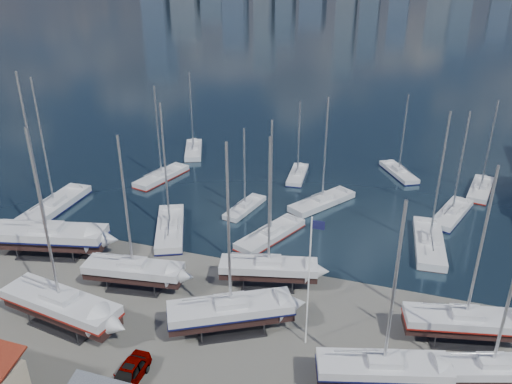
% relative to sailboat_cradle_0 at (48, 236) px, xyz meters
% --- Properties ---
extents(ground, '(1400.00, 1400.00, 0.00)m').
position_rel_sailboat_cradle_0_xyz_m(ground, '(22.53, -5.13, -2.26)').
color(ground, '#605E59').
rests_on(ground, ground).
extents(water, '(1400.00, 600.00, 0.40)m').
position_rel_sailboat_cradle_0_xyz_m(water, '(22.53, 304.87, -2.41)').
color(water, '#172A36').
rests_on(water, ground).
extents(sailboat_cradle_0, '(12.82, 6.11, 19.68)m').
position_rel_sailboat_cradle_0_xyz_m(sailboat_cradle_0, '(0.00, 0.00, 0.00)').
color(sailboat_cradle_0, '#2D2D33').
rests_on(sailboat_cradle_0, ground).
extents(sailboat_cradle_1, '(11.53, 4.73, 17.93)m').
position_rel_sailboat_cradle_0_xyz_m(sailboat_cradle_1, '(8.84, -9.51, -0.09)').
color(sailboat_cradle_1, '#2D2D33').
rests_on(sailboat_cradle_1, ground).
extents(sailboat_cradle_2, '(9.78, 3.93, 15.55)m').
position_rel_sailboat_cradle_0_xyz_m(sailboat_cradle_2, '(11.88, -2.75, -0.21)').
color(sailboat_cradle_2, '#2D2D33').
rests_on(sailboat_cradle_2, ground).
extents(sailboat_cradle_3, '(10.72, 7.75, 17.06)m').
position_rel_sailboat_cradle_0_xyz_m(sailboat_cradle_3, '(22.89, -5.74, -0.14)').
color(sailboat_cradle_3, '#2D2D33').
rests_on(sailboat_cradle_3, ground).
extents(sailboat_cradle_4, '(9.69, 4.70, 15.31)m').
position_rel_sailboat_cradle_0_xyz_m(sailboat_cradle_4, '(24.04, 1.56, -0.22)').
color(sailboat_cradle_4, '#2D2D33').
rests_on(sailboat_cradle_4, ground).
extents(sailboat_cradle_5, '(9.97, 5.18, 15.55)m').
position_rel_sailboat_cradle_0_xyz_m(sailboat_cradle_5, '(35.64, -8.52, -0.22)').
color(sailboat_cradle_5, '#2D2D33').
rests_on(sailboat_cradle_5, ground).
extents(sailboat_cradle_6, '(10.11, 4.71, 15.79)m').
position_rel_sailboat_cradle_0_xyz_m(sailboat_cradle_6, '(41.56, -1.15, -0.20)').
color(sailboat_cradle_6, '#2D2D33').
rests_on(sailboat_cradle_6, ground).
extents(sailboat_cradle_7, '(8.56, 4.71, 13.65)m').
position_rel_sailboat_cradle_0_xyz_m(sailboat_cradle_7, '(43.09, -6.08, -0.31)').
color(sailboat_cradle_7, '#2D2D33').
rests_on(sailboat_cradle_7, ground).
extents(sailboat_moored_0, '(3.76, 11.97, 17.72)m').
position_rel_sailboat_cradle_0_xyz_m(sailboat_moored_0, '(-6.82, 9.29, -1.95)').
color(sailboat_moored_0, black).
rests_on(sailboat_moored_0, water).
extents(sailboat_moored_1, '(4.90, 9.95, 14.34)m').
position_rel_sailboat_cradle_0_xyz_m(sailboat_moored_1, '(1.58, 22.41, -1.96)').
color(sailboat_moored_1, black).
rests_on(sailboat_moored_1, water).
extents(sailboat_moored_2, '(5.91, 9.53, 13.96)m').
position_rel_sailboat_cradle_0_xyz_m(sailboat_moored_2, '(1.33, 34.24, -1.94)').
color(sailboat_moored_2, black).
rests_on(sailboat_moored_2, water).
extents(sailboat_moored_3, '(7.26, 11.11, 16.19)m').
position_rel_sailboat_cradle_0_xyz_m(sailboat_moored_3, '(10.00, 8.40, -1.95)').
color(sailboat_moored_3, black).
rests_on(sailboat_moored_3, water).
extents(sailboat_moored_4, '(3.61, 7.81, 11.38)m').
position_rel_sailboat_cradle_0_xyz_m(sailboat_moored_4, '(16.48, 16.54, -1.93)').
color(sailboat_moored_4, black).
rests_on(sailboat_moored_4, water).
extents(sailboat_moored_5, '(2.90, 8.13, 11.92)m').
position_rel_sailboat_cradle_0_xyz_m(sailboat_moored_5, '(20.35, 29.19, -1.95)').
color(sailboat_moored_5, black).
rests_on(sailboat_moored_5, water).
extents(sailboat_moored_6, '(6.38, 10.10, 14.67)m').
position_rel_sailboat_cradle_0_xyz_m(sailboat_moored_6, '(21.60, 10.67, -1.96)').
color(sailboat_moored_6, black).
rests_on(sailboat_moored_6, water).
extents(sailboat_moored_7, '(7.68, 9.86, 14.98)m').
position_rel_sailboat_cradle_0_xyz_m(sailboat_moored_7, '(25.60, 21.04, -1.94)').
color(sailboat_moored_7, black).
rests_on(sailboat_moored_7, water).
extents(sailboat_moored_8, '(6.33, 8.57, 12.74)m').
position_rel_sailboat_cradle_0_xyz_m(sailboat_moored_8, '(34.53, 34.76, -1.95)').
color(sailboat_moored_8, black).
rests_on(sailboat_moored_8, water).
extents(sailboat_moored_9, '(3.71, 10.90, 16.20)m').
position_rel_sailboat_cradle_0_xyz_m(sailboat_moored_9, '(38.92, 14.17, -1.94)').
color(sailboat_moored_9, black).
rests_on(sailboat_moored_9, water).
extents(sailboat_moored_10, '(5.63, 9.78, 14.11)m').
position_rel_sailboat_cradle_0_xyz_m(sailboat_moored_10, '(41.59, 22.59, -1.96)').
color(sailboat_moored_10, black).
rests_on(sailboat_moored_10, water).
extents(sailboat_moored_11, '(4.27, 9.35, 13.50)m').
position_rel_sailboat_cradle_0_xyz_m(sailboat_moored_11, '(45.63, 31.77, -1.96)').
color(sailboat_moored_11, black).
rests_on(sailboat_moored_11, water).
extents(car_a, '(1.98, 4.65, 1.57)m').
position_rel_sailboat_cradle_0_xyz_m(car_a, '(17.60, -13.49, -1.48)').
color(car_a, gray).
rests_on(car_a, ground).
extents(flagpole, '(1.04, 0.12, 11.75)m').
position_rel_sailboat_cradle_0_xyz_m(flagpole, '(29.35, -5.22, 4.49)').
color(flagpole, white).
rests_on(flagpole, ground).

